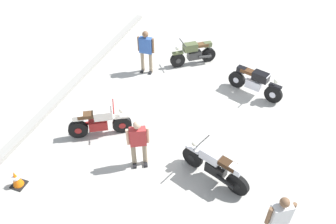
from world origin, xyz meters
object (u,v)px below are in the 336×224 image
object	(u,v)px
person_in_blue_shirt	(146,49)
person_in_white_shirt	(278,218)
motorcycle_silver_cruiser	(215,166)
traffic_cone	(16,179)
person_in_red_shirt	(138,141)
motorcycle_olive_vintage	(194,53)
motorcycle_black_cruiser	(255,82)
motorcycle_cream_vintage	(99,122)

from	to	relation	value
person_in_blue_shirt	person_in_white_shirt	bearing A→B (deg)	41.23
motorcycle_silver_cruiser	traffic_cone	bearing A→B (deg)	43.13
person_in_red_shirt	motorcycle_olive_vintage	bearing A→B (deg)	153.34
motorcycle_black_cruiser	traffic_cone	world-z (taller)	motorcycle_black_cruiser
motorcycle_black_cruiser	motorcycle_cream_vintage	bearing A→B (deg)	-119.13
motorcycle_black_cruiser	person_in_blue_shirt	xyz separation A→B (m)	(0.12, 4.23, 0.49)
motorcycle_silver_cruiser	person_in_blue_shirt	size ratio (longest dim) A/B	1.14
person_in_white_shirt	motorcycle_black_cruiser	bearing A→B (deg)	-19.95
motorcycle_cream_vintage	person_in_white_shirt	world-z (taller)	person_in_white_shirt
motorcycle_olive_vintage	person_in_red_shirt	xyz separation A→B (m)	(-5.72, -0.01, 0.41)
person_in_red_shirt	person_in_blue_shirt	bearing A→B (deg)	172.69
motorcycle_silver_cruiser	person_in_red_shirt	world-z (taller)	person_in_red_shirt
motorcycle_silver_cruiser	motorcycle_olive_vintage	xyz separation A→B (m)	(5.56, 2.13, -0.03)
motorcycle_olive_vintage	person_in_blue_shirt	xyz separation A→B (m)	(-1.17, 1.60, 0.52)
motorcycle_black_cruiser	motorcycle_olive_vintage	size ratio (longest dim) A/B	1.22
motorcycle_cream_vintage	motorcycle_black_cruiser	bearing A→B (deg)	11.95
motorcycle_cream_vintage	traffic_cone	size ratio (longest dim) A/B	3.36
traffic_cone	motorcycle_olive_vintage	bearing A→B (deg)	-20.31
motorcycle_black_cruiser	person_in_blue_shirt	world-z (taller)	person_in_blue_shirt
motorcycle_black_cruiser	person_in_white_shirt	bearing A→B (deg)	-58.52
motorcycle_black_cruiser	motorcycle_silver_cruiser	bearing A→B (deg)	-76.85
motorcycle_black_cruiser	person_in_white_shirt	distance (m)	5.71
motorcycle_cream_vintage	traffic_cone	distance (m)	2.76
person_in_red_shirt	person_in_blue_shirt	xyz separation A→B (m)	(4.55, 1.61, 0.11)
motorcycle_olive_vintage	person_in_white_shirt	bearing A→B (deg)	81.64
motorcycle_silver_cruiser	person_in_white_shirt	xyz separation A→B (m)	(-1.31, -1.65, 0.37)
motorcycle_cream_vintage	motorcycle_black_cruiser	world-z (taller)	motorcycle_black_cruiser
motorcycle_black_cruiser	person_in_red_shirt	size ratio (longest dim) A/B	1.26
motorcycle_cream_vintage	person_in_blue_shirt	world-z (taller)	person_in_blue_shirt
person_in_blue_shirt	traffic_cone	distance (m)	6.48
person_in_red_shirt	motorcycle_black_cruiser	bearing A→B (deg)	122.59
person_in_white_shirt	traffic_cone	size ratio (longest dim) A/B	2.99
person_in_red_shirt	person_in_blue_shirt	size ratio (longest dim) A/B	0.91
motorcycle_cream_vintage	motorcycle_olive_vintage	bearing A→B (deg)	42.93
person_in_white_shirt	person_in_blue_shirt	distance (m)	7.83
motorcycle_cream_vintage	person_in_red_shirt	xyz separation A→B (m)	(-0.73, -1.64, 0.41)
motorcycle_silver_cruiser	person_in_red_shirt	distance (m)	2.15
motorcycle_olive_vintage	traffic_cone	xyz separation A→B (m)	(-7.49, 2.77, -0.23)
motorcycle_cream_vintage	motorcycle_black_cruiser	distance (m)	5.64
motorcycle_cream_vintage	person_in_red_shirt	bearing A→B (deg)	-52.91
traffic_cone	person_in_blue_shirt	bearing A→B (deg)	-10.56
person_in_white_shirt	traffic_cone	xyz separation A→B (m)	(-0.62, 6.55, -0.63)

